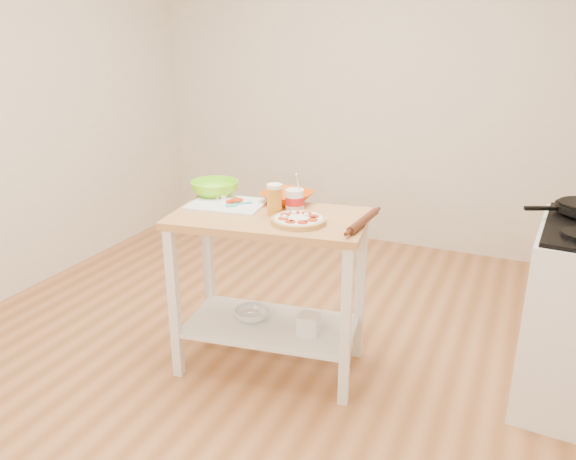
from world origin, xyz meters
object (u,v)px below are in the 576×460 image
Objects in this scene: rolling_pin at (363,221)px; orange_bowl at (287,197)px; yogurt_tub at (295,200)px; pizza at (298,220)px; spatula at (238,204)px; beer_pint at (275,199)px; shelf_bin at (308,324)px; prep_island at (270,261)px; cutting_board at (227,203)px; green_bowl at (215,189)px; knife at (211,193)px; shelf_glass_bowl at (252,314)px.

orange_bowl is at bearing 159.63° from rolling_pin.
pizza is at bearing -60.79° from yogurt_tub.
rolling_pin is (0.71, -0.01, 0.00)m from spatula.
rolling_pin is (0.47, 0.03, -0.06)m from beer_pint.
pizza reaches higher than shelf_bin.
prep_island is 0.40m from cutting_board.
orange_bowl is 0.16m from yogurt_tub.
pizza is at bearing -51.25° from spatula.
spatula is at bearing 179.53° from rolling_pin.
spatula is 0.61× the size of yogurt_tub.
shelf_bin is (0.52, -0.07, -0.59)m from cutting_board.
green_bowl reaches higher than cutting_board.
knife is 0.99× the size of green_bowl.
shelf_bin is (-0.26, -0.05, -0.61)m from rolling_pin.
cutting_board is 1.64× the size of orange_bowl.
knife is at bearing 160.74° from pizza.
yogurt_tub is (0.38, 0.05, 0.05)m from cutting_board.
beer_pint is at bearing 5.96° from shelf_glass_bowl.
green_bowl is at bearing 133.78° from cutting_board.
rolling_pin is 0.88m from shelf_glass_bowl.
green_bowl reaches higher than knife.
yogurt_tub reaches higher than knife.
prep_island is at bearing 179.60° from shelf_bin.
green_bowl is at bearing 158.89° from pizza.
rolling_pin reaches higher than cutting_board.
green_bowl is 0.94m from rolling_pin.
pizza is 0.68m from knife.
green_bowl is at bearing 159.89° from beer_pint.
knife is 1.69× the size of beer_pint.
green_bowl reaches higher than pizza.
spatula is at bearing -17.57° from cutting_board.
rolling_pin is at bearing -37.17° from spatula.
knife is at bearing 172.47° from rolling_pin.
pizza is at bearing -23.83° from beer_pint.
shelf_glass_bowl is (0.33, -0.16, -0.63)m from knife.
yogurt_tub reaches higher than green_bowl.
yogurt_tub is 0.71m from shelf_glass_bowl.
pizza is at bearing -10.82° from shelf_glass_bowl.
knife is 0.73m from shelf_glass_bowl.
pizza is at bearing -21.11° from green_bowl.
yogurt_tub is (0.54, -0.08, 0.02)m from green_bowl.
beer_pint is 0.12m from yogurt_tub.
cutting_board is 1.58× the size of green_bowl.
prep_island is 0.56m from knife.
beer_pint is (0.31, -0.04, 0.07)m from cutting_board.
prep_island is at bearing -4.40° from shelf_glass_bowl.
yogurt_tub is at bearing 26.10° from shelf_glass_bowl.
green_bowl is 1.70× the size of beer_pint.
yogurt_tub is (0.10, 0.11, 0.32)m from prep_island.
rolling_pin is at bearing 5.73° from prep_island.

